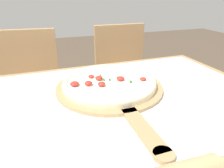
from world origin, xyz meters
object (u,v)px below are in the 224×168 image
object	(u,v)px
pizza	(109,82)
chair_left	(31,89)
chair_right	(123,77)
pizza_peel	(111,89)

from	to	relation	value
pizza	chair_left	world-z (taller)	chair_left
chair_left	chair_right	world-z (taller)	same
pizza	chair_right	distance (m)	0.78
pizza_peel	chair_left	xyz separation A→B (m)	(-0.33, 0.67, -0.26)
pizza	chair_left	xyz separation A→B (m)	(-0.33, 0.65, -0.28)
pizza	chair_right	world-z (taller)	chair_right
pizza_peel	chair_right	world-z (taller)	chair_right
pizza_peel	chair_right	xyz separation A→B (m)	(0.33, 0.67, -0.26)
pizza	chair_right	bearing A→B (deg)	63.22
pizza_peel	pizza	distance (m)	0.03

